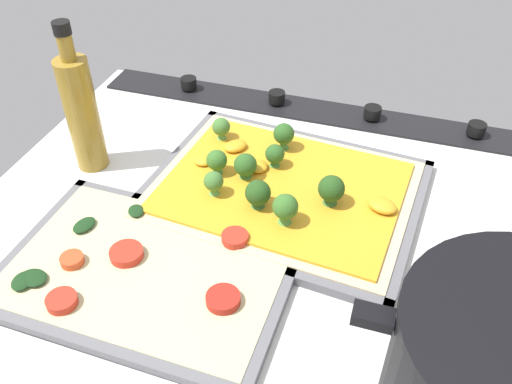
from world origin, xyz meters
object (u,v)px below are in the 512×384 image
(baking_tray_back, at_px, (148,273))
(broccoli_pizza, at_px, (280,186))
(oil_bottle, at_px, (82,111))
(baking_tray_front, at_px, (283,194))
(veggie_pizza_back, at_px, (146,269))

(baking_tray_back, bearing_deg, broccoli_pizza, -120.17)
(broccoli_pizza, relative_size, oil_bottle, 1.66)
(broccoli_pizza, bearing_deg, baking_tray_back, 59.83)
(baking_tray_front, relative_size, baking_tray_back, 1.15)
(baking_tray_front, xyz_separation_m, broccoli_pizza, (0.00, -0.00, 0.01))
(baking_tray_front, distance_m, broccoli_pizza, 0.01)
(broccoli_pizza, bearing_deg, veggie_pizza_back, 59.69)
(oil_bottle, bearing_deg, broccoli_pizza, -177.35)
(baking_tray_back, distance_m, oil_bottle, 0.26)
(oil_bottle, bearing_deg, baking_tray_back, 135.10)
(broccoli_pizza, xyz_separation_m, oil_bottle, (0.28, 0.01, 0.07))
(broccoli_pizza, relative_size, baking_tray_back, 1.07)
(broccoli_pizza, relative_size, veggie_pizza_back, 1.15)
(veggie_pizza_back, bearing_deg, oil_bottle, -45.25)
(broccoli_pizza, bearing_deg, oil_bottle, 2.65)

